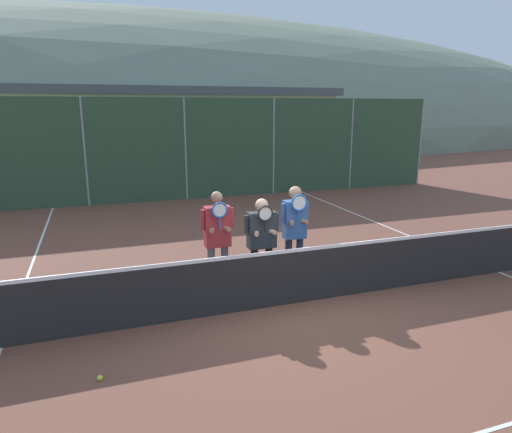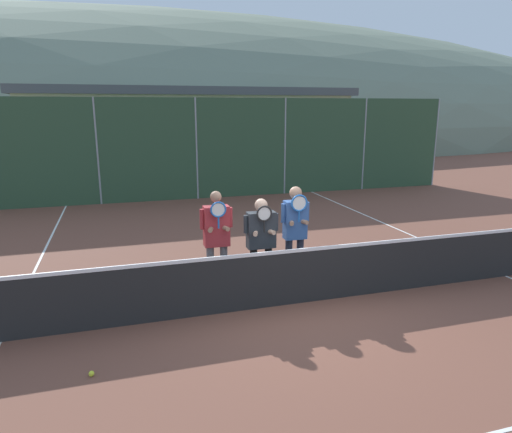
{
  "view_description": "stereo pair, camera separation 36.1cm",
  "coord_description": "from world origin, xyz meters",
  "px_view_note": "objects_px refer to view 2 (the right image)",
  "views": [
    {
      "loc": [
        -3.0,
        -6.49,
        3.22
      ],
      "look_at": [
        -0.38,
        0.96,
        1.31
      ],
      "focal_mm": 32.0,
      "sensor_mm": 36.0,
      "label": 1
    },
    {
      "loc": [
        -2.66,
        -6.6,
        3.22
      ],
      "look_at": [
        -0.38,
        0.96,
        1.31
      ],
      "focal_mm": 32.0,
      "sensor_mm": 36.0,
      "label": 2
    }
  ],
  "objects_px": {
    "car_left_of_center": "(176,165)",
    "car_center": "(300,161)",
    "tennis_ball_on_court": "(91,374)",
    "player_leftmost": "(217,235)",
    "car_far_left": "(33,170)",
    "player_center_left": "(261,236)",
    "player_center_right": "(295,227)"
  },
  "relations": [
    {
      "from": "player_center_right",
      "to": "car_center",
      "type": "relative_size",
      "value": 0.39
    },
    {
      "from": "car_center",
      "to": "player_center_left",
      "type": "bearing_deg",
      "value": -115.36
    },
    {
      "from": "player_leftmost",
      "to": "player_center_right",
      "type": "height_order",
      "value": "player_center_right"
    },
    {
      "from": "player_center_left",
      "to": "player_center_right",
      "type": "height_order",
      "value": "player_center_right"
    },
    {
      "from": "player_center_right",
      "to": "car_left_of_center",
      "type": "height_order",
      "value": "player_center_right"
    },
    {
      "from": "player_leftmost",
      "to": "car_far_left",
      "type": "height_order",
      "value": "player_leftmost"
    },
    {
      "from": "tennis_ball_on_court",
      "to": "car_far_left",
      "type": "bearing_deg",
      "value": 100.94
    },
    {
      "from": "car_center",
      "to": "tennis_ball_on_court",
      "type": "bearing_deg",
      "value": -121.57
    },
    {
      "from": "player_center_left",
      "to": "player_center_right",
      "type": "relative_size",
      "value": 0.91
    },
    {
      "from": "player_leftmost",
      "to": "car_left_of_center",
      "type": "relative_size",
      "value": 0.4
    },
    {
      "from": "player_center_left",
      "to": "car_left_of_center",
      "type": "distance_m",
      "value": 11.44
    },
    {
      "from": "player_center_left",
      "to": "player_center_right",
      "type": "xyz_separation_m",
      "value": [
        0.68,
        0.11,
        0.08
      ]
    },
    {
      "from": "player_center_left",
      "to": "tennis_ball_on_court",
      "type": "distance_m",
      "value": 3.55
    },
    {
      "from": "player_center_left",
      "to": "player_center_right",
      "type": "distance_m",
      "value": 0.69
    },
    {
      "from": "player_center_right",
      "to": "car_left_of_center",
      "type": "relative_size",
      "value": 0.4
    },
    {
      "from": "tennis_ball_on_court",
      "to": "player_center_left",
      "type": "bearing_deg",
      "value": 34.97
    },
    {
      "from": "car_left_of_center",
      "to": "player_leftmost",
      "type": "bearing_deg",
      "value": -93.52
    },
    {
      "from": "car_left_of_center",
      "to": "car_center",
      "type": "height_order",
      "value": "car_left_of_center"
    },
    {
      "from": "tennis_ball_on_court",
      "to": "car_left_of_center",
      "type": "bearing_deg",
      "value": 78.51
    },
    {
      "from": "car_left_of_center",
      "to": "car_center",
      "type": "relative_size",
      "value": 0.98
    },
    {
      "from": "car_center",
      "to": "car_left_of_center",
      "type": "bearing_deg",
      "value": 178.78
    },
    {
      "from": "car_far_left",
      "to": "tennis_ball_on_court",
      "type": "xyz_separation_m",
      "value": [
        2.65,
        -13.73,
        -0.84
      ]
    },
    {
      "from": "player_center_right",
      "to": "car_left_of_center",
      "type": "distance_m",
      "value": 11.35
    },
    {
      "from": "player_center_right",
      "to": "car_center",
      "type": "xyz_separation_m",
      "value": [
        4.69,
        11.21,
        -0.22
      ]
    },
    {
      "from": "player_center_left",
      "to": "tennis_ball_on_court",
      "type": "bearing_deg",
      "value": -145.03
    },
    {
      "from": "player_center_right",
      "to": "tennis_ball_on_court",
      "type": "height_order",
      "value": "player_center_right"
    },
    {
      "from": "car_center",
      "to": "car_far_left",
      "type": "bearing_deg",
      "value": 177.6
    },
    {
      "from": "car_left_of_center",
      "to": "car_center",
      "type": "distance_m",
      "value": 5.44
    },
    {
      "from": "player_center_left",
      "to": "car_far_left",
      "type": "height_order",
      "value": "car_far_left"
    },
    {
      "from": "car_far_left",
      "to": "car_left_of_center",
      "type": "distance_m",
      "value": 5.39
    },
    {
      "from": "player_leftmost",
      "to": "car_far_left",
      "type": "distance_m",
      "value": 12.58
    },
    {
      "from": "car_far_left",
      "to": "car_center",
      "type": "relative_size",
      "value": 0.97
    }
  ]
}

